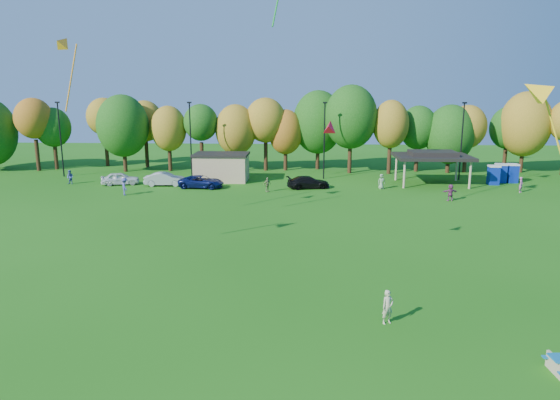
# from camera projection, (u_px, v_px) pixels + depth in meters

# --- Properties ---
(ground) EXTENTS (160.00, 160.00, 0.00)m
(ground) POSITION_uv_depth(u_px,v_px,m) (308.00, 341.00, 21.05)
(ground) COLOR #19600F
(ground) RESTS_ON ground
(tree_line) EXTENTS (93.57, 10.55, 11.15)m
(tree_line) POSITION_uv_depth(u_px,v_px,m) (299.00, 126.00, 64.24)
(tree_line) COLOR black
(tree_line) RESTS_ON ground
(lamp_posts) EXTENTS (64.50, 0.25, 9.09)m
(lamp_posts) POSITION_uv_depth(u_px,v_px,m) (324.00, 138.00, 58.92)
(lamp_posts) COLOR black
(lamp_posts) RESTS_ON ground
(utility_building) EXTENTS (6.30, 4.30, 3.25)m
(utility_building) POSITION_uv_depth(u_px,v_px,m) (222.00, 167.00, 58.28)
(utility_building) COLOR tan
(utility_building) RESTS_ON ground
(pavilion) EXTENTS (8.20, 6.20, 3.77)m
(pavilion) POSITION_uv_depth(u_px,v_px,m) (432.00, 156.00, 55.74)
(pavilion) COLOR tan
(pavilion) RESTS_ON ground
(porta_potties) EXTENTS (3.75, 2.53, 2.18)m
(porta_potties) POSITION_uv_depth(u_px,v_px,m) (502.00, 174.00, 56.89)
(porta_potties) COLOR #0B2597
(porta_potties) RESTS_ON ground
(kite_flyer) EXTENTS (0.69, 0.60, 1.59)m
(kite_flyer) POSITION_uv_depth(u_px,v_px,m) (388.00, 307.00, 22.51)
(kite_flyer) COLOR #C2BC92
(kite_flyer) RESTS_ON ground
(car_a) EXTENTS (4.43, 2.74, 1.41)m
(car_a) POSITION_uv_depth(u_px,v_px,m) (120.00, 179.00, 55.99)
(car_a) COLOR white
(car_a) RESTS_ON ground
(car_b) EXTENTS (4.57, 1.84, 1.48)m
(car_b) POSITION_uv_depth(u_px,v_px,m) (165.00, 179.00, 55.43)
(car_b) COLOR #AAAAB0
(car_b) RESTS_ON ground
(car_c) EXTENTS (5.03, 2.63, 1.35)m
(car_c) POSITION_uv_depth(u_px,v_px,m) (201.00, 182.00, 54.19)
(car_c) COLOR #0D1751
(car_c) RESTS_ON ground
(car_d) EXTENTS (4.91, 2.88, 1.33)m
(car_d) POSITION_uv_depth(u_px,v_px,m) (308.00, 182.00, 53.94)
(car_d) COLOR black
(car_d) RESTS_ON ground
(far_person_0) EXTENTS (1.58, 0.78, 1.63)m
(far_person_0) POSITION_uv_depth(u_px,v_px,m) (450.00, 192.00, 47.77)
(far_person_0) COLOR #8C3A70
(far_person_0) RESTS_ON ground
(far_person_1) EXTENTS (0.90, 0.70, 1.63)m
(far_person_1) POSITION_uv_depth(u_px,v_px,m) (381.00, 181.00, 53.56)
(far_person_1) COLOR #78A16E
(far_person_1) RESTS_ON ground
(far_person_2) EXTENTS (1.14, 1.32, 1.77)m
(far_person_2) POSITION_uv_depth(u_px,v_px,m) (125.00, 187.00, 50.35)
(far_person_2) COLOR #454598
(far_person_2) RESTS_ON ground
(far_person_3) EXTENTS (0.66, 0.70, 1.61)m
(far_person_3) POSITION_uv_depth(u_px,v_px,m) (521.00, 185.00, 51.81)
(far_person_3) COLOR #C75DA3
(far_person_3) RESTS_ON ground
(far_person_4) EXTENTS (0.89, 0.76, 1.59)m
(far_person_4) POSITION_uv_depth(u_px,v_px,m) (70.00, 177.00, 56.35)
(far_person_4) COLOR #4C54A7
(far_person_4) RESTS_ON ground
(far_person_5) EXTENTS (0.95, 0.85, 1.54)m
(far_person_5) POSITION_uv_depth(u_px,v_px,m) (267.00, 185.00, 52.05)
(far_person_5) COLOR #838B55
(far_person_5) RESTS_ON ground
(kite_2) EXTENTS (3.44, 1.83, 5.59)m
(kite_2) POSITION_uv_depth(u_px,v_px,m) (535.00, 92.00, 26.72)
(kite_2) COLOR yellow
(kite_6) EXTENTS (1.02, 1.24, 1.10)m
(kite_6) POSITION_uv_depth(u_px,v_px,m) (330.00, 126.00, 28.10)
(kite_6) COLOR red
(kite_8) EXTENTS (1.31, 3.11, 5.29)m
(kite_8) POSITION_uv_depth(u_px,v_px,m) (64.00, 44.00, 33.51)
(kite_8) COLOR orange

